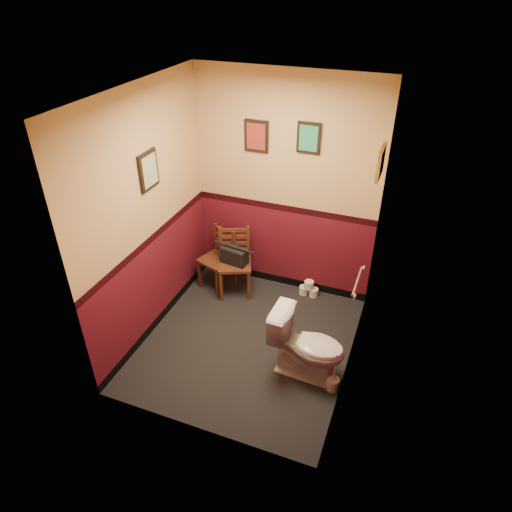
# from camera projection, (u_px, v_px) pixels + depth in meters

# --- Properties ---
(floor) EXTENTS (2.20, 2.40, 0.00)m
(floor) POSITION_uv_depth(u_px,v_px,m) (248.00, 342.00, 5.11)
(floor) COLOR black
(floor) RESTS_ON ground
(ceiling) EXTENTS (2.20, 2.40, 0.00)m
(ceiling) POSITION_uv_depth(u_px,v_px,m) (245.00, 93.00, 3.64)
(ceiling) COLOR silver
(ceiling) RESTS_ON ground
(wall_back) EXTENTS (2.20, 0.00, 2.70)m
(wall_back) POSITION_uv_depth(u_px,v_px,m) (285.00, 190.00, 5.31)
(wall_back) COLOR #56111F
(wall_back) RESTS_ON ground
(wall_front) EXTENTS (2.20, 0.00, 2.70)m
(wall_front) POSITION_uv_depth(u_px,v_px,m) (187.00, 315.00, 3.43)
(wall_front) COLOR #56111F
(wall_front) RESTS_ON ground
(wall_left) EXTENTS (0.00, 2.40, 2.70)m
(wall_left) POSITION_uv_depth(u_px,v_px,m) (148.00, 219.00, 4.70)
(wall_left) COLOR #56111F
(wall_left) RESTS_ON ground
(wall_right) EXTENTS (0.00, 2.40, 2.70)m
(wall_right) POSITION_uv_depth(u_px,v_px,m) (362.00, 261.00, 4.04)
(wall_right) COLOR #56111F
(wall_right) RESTS_ON ground
(grab_bar) EXTENTS (0.05, 0.56, 0.06)m
(grab_bar) POSITION_uv_depth(u_px,v_px,m) (358.00, 281.00, 4.47)
(grab_bar) COLOR silver
(grab_bar) RESTS_ON wall_right
(framed_print_back_a) EXTENTS (0.28, 0.04, 0.36)m
(framed_print_back_a) POSITION_uv_depth(u_px,v_px,m) (256.00, 136.00, 5.08)
(framed_print_back_a) COLOR black
(framed_print_back_a) RESTS_ON wall_back
(framed_print_back_b) EXTENTS (0.26, 0.04, 0.34)m
(framed_print_back_b) POSITION_uv_depth(u_px,v_px,m) (309.00, 138.00, 4.87)
(framed_print_back_b) COLOR black
(framed_print_back_b) RESTS_ON wall_back
(framed_print_left) EXTENTS (0.04, 0.30, 0.38)m
(framed_print_left) POSITION_uv_depth(u_px,v_px,m) (149.00, 170.00, 4.50)
(framed_print_left) COLOR black
(framed_print_left) RESTS_ON wall_left
(framed_print_right) EXTENTS (0.04, 0.34, 0.28)m
(framed_print_right) POSITION_uv_depth(u_px,v_px,m) (381.00, 163.00, 4.14)
(framed_print_right) COLOR olive
(framed_print_right) RESTS_ON wall_right
(toilet) EXTENTS (0.78, 0.46, 0.74)m
(toilet) POSITION_uv_depth(u_px,v_px,m) (307.00, 346.00, 4.53)
(toilet) COLOR white
(toilet) RESTS_ON floor
(toilet_brush) EXTENTS (0.13, 0.13, 0.47)m
(toilet_brush) POSITION_uv_depth(u_px,v_px,m) (333.00, 383.00, 4.51)
(toilet_brush) COLOR silver
(toilet_brush) RESTS_ON floor
(chair_left) EXTENTS (0.48, 0.48, 0.80)m
(chair_left) POSITION_uv_depth(u_px,v_px,m) (219.00, 259.00, 5.81)
(chair_left) COLOR #582B1A
(chair_left) RESTS_ON floor
(chair_right) EXTENTS (0.53, 0.53, 0.86)m
(chair_right) POSITION_uv_depth(u_px,v_px,m) (235.00, 262.00, 5.69)
(chair_right) COLOR #582B1A
(chair_right) RESTS_ON floor
(handbag) EXTENTS (0.35, 0.21, 0.24)m
(handbag) POSITION_uv_depth(u_px,v_px,m) (234.00, 255.00, 5.59)
(handbag) COLOR black
(handbag) RESTS_ON chair_right
(tp_stack) EXTENTS (0.25, 0.13, 0.21)m
(tp_stack) POSITION_uv_depth(u_px,v_px,m) (309.00, 289.00, 5.79)
(tp_stack) COLOR silver
(tp_stack) RESTS_ON floor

